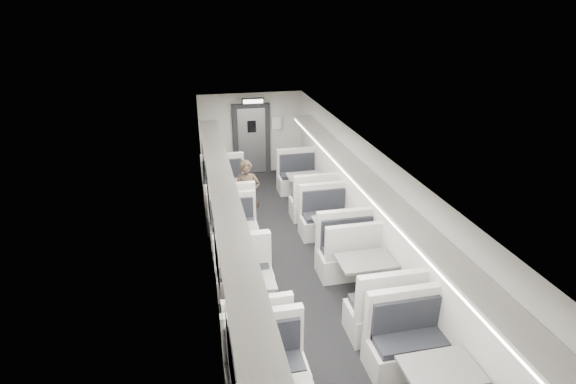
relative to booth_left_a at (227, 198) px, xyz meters
name	(u,v)px	position (x,y,z in m)	size (l,w,h in m)	color
room	(299,227)	(1.00, -3.30, 0.80)	(3.24, 12.24, 2.64)	black
booth_left_a	(227,198)	(0.00, 0.00, 0.00)	(1.10, 2.24, 1.20)	#B4AFA9
booth_left_b	(237,245)	(0.00, -2.24, -0.03)	(1.02, 2.06, 1.10)	#B4AFA9
booth_left_c	(250,300)	(0.00, -4.05, -0.04)	(1.00, 2.03, 1.09)	#B4AFA9
booth_right_a	(305,189)	(2.00, 0.16, -0.01)	(1.07, 2.18, 1.16)	#B4AFA9
booth_right_b	(336,236)	(2.00, -2.37, -0.01)	(1.07, 2.17, 1.16)	#B4AFA9
booth_right_c	(365,279)	(2.00, -3.98, 0.01)	(1.14, 2.32, 1.24)	#B4AFA9
passenger	(247,195)	(0.40, -0.81, 0.40)	(0.59, 0.38, 1.60)	black
window_a	(204,161)	(-0.49, 0.10, 0.95)	(0.02, 1.18, 0.84)	black
window_b	(209,199)	(-0.49, -2.10, 0.95)	(0.02, 1.18, 0.84)	black
window_c	(217,259)	(-0.49, -4.30, 0.95)	(0.02, 1.18, 0.84)	black
window_d	(232,371)	(-0.49, -6.50, 0.95)	(0.02, 1.18, 0.84)	black
luggage_rack_left	(227,203)	(-0.24, -3.60, 1.52)	(0.46, 10.40, 0.09)	#B4AFA9
luggage_rack_right	(376,190)	(2.24, -3.60, 1.52)	(0.46, 10.40, 0.09)	#B4AFA9
vestibule_door	(252,140)	(1.00, 2.63, 0.64)	(1.10, 0.13, 2.10)	black
exit_sign	(253,101)	(1.00, 2.14, 1.88)	(0.62, 0.12, 0.16)	black
wall_notice	(277,123)	(1.75, 2.62, 1.10)	(0.32, 0.02, 0.40)	silver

